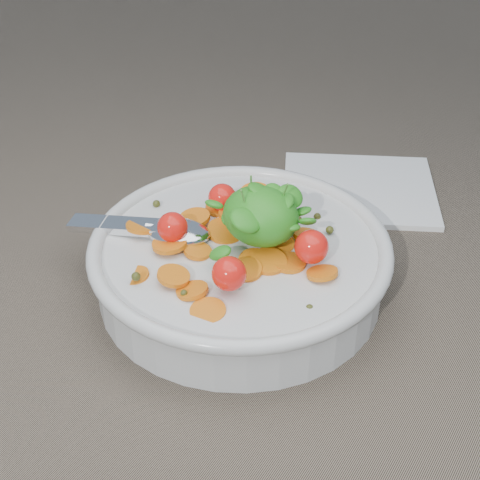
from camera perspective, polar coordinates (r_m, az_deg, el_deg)
The scene contains 3 objects.
ground at distance 0.61m, azimuth 2.47°, elevation -2.75°, with size 6.00×6.00×0.00m, color #786855.
bowl at distance 0.57m, azimuth 0.02°, elevation -1.69°, with size 0.25×0.24×0.10m.
napkin at distance 0.72m, azimuth 9.21°, elevation 3.90°, with size 0.14×0.13×0.01m, color white.
Camera 1 is at (0.22, -0.42, 0.38)m, focal length 55.00 mm.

